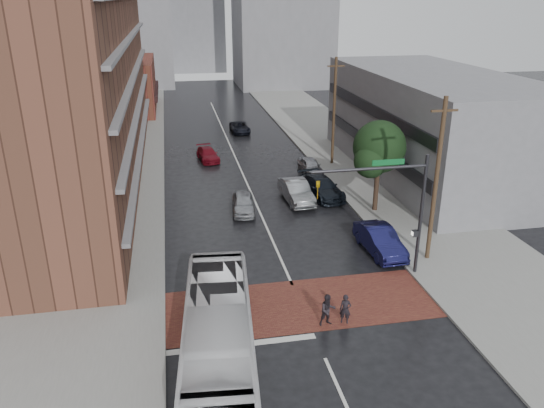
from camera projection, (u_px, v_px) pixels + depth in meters
ground at (303, 310)px, 27.32m from camera, size 160.00×160.00×0.00m
crosswalk at (301, 304)px, 27.77m from camera, size 14.00×5.00×0.02m
sidewalk_west at (114, 173)px, 48.11m from camera, size 9.00×90.00×0.15m
sidewalk_east at (355, 159)px, 52.14m from camera, size 9.00×90.00×0.15m
apartment_block at (60, 10)px, 41.64m from camera, size 10.00×44.00×28.00m
storefront_west at (125, 85)px, 73.25m from camera, size 8.00×16.00×7.00m
building_east at (431, 124)px, 46.82m from camera, size 11.00×26.00×9.00m
distant_tower_center at (193, 11)px, 109.67m from camera, size 12.00×10.00×24.00m
street_tree at (379, 150)px, 38.06m from camera, size 4.20×4.10×6.90m
signal_mast at (398, 200)px, 28.89m from camera, size 6.50×0.30×7.20m
utility_pole_near at (436, 180)px, 30.63m from camera, size 1.60×0.26×10.00m
utility_pole_far at (334, 111)px, 48.89m from camera, size 1.60×0.26×10.00m
transit_bus at (218, 343)px, 21.96m from camera, size 3.90×12.19×3.34m
pedestrian_a at (345, 309)px, 25.97m from camera, size 0.66×0.56×1.55m
pedestrian_b at (328, 310)px, 25.79m from camera, size 0.88×0.72×1.67m
car_travel_a at (243, 203)px, 39.39m from camera, size 2.10×4.31×1.42m
car_travel_b at (296, 191)px, 41.35m from camera, size 2.05×5.16×1.67m
car_travel_c at (208, 154)px, 51.76m from camera, size 2.26×4.39×1.22m
suv_travel at (240, 127)px, 62.27m from camera, size 2.14×4.47×1.23m
car_parked_near at (380, 240)px, 33.17m from camera, size 1.98×5.04×1.63m
car_parked_mid at (321, 187)px, 42.41m from camera, size 3.15×5.76×1.58m
car_parked_far at (310, 166)px, 48.08m from camera, size 1.82×4.07×1.36m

